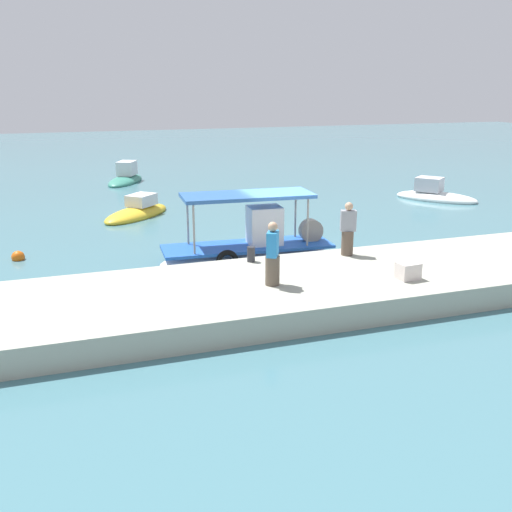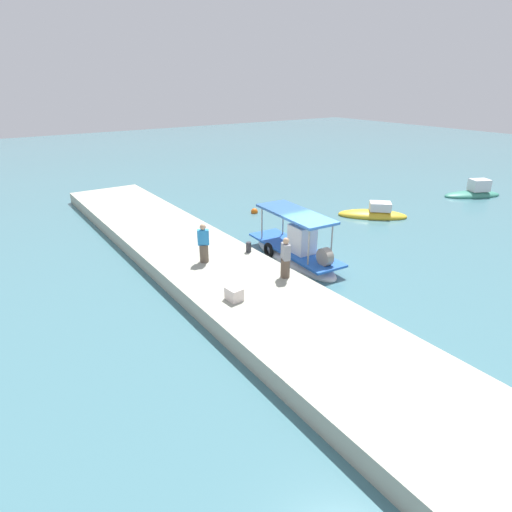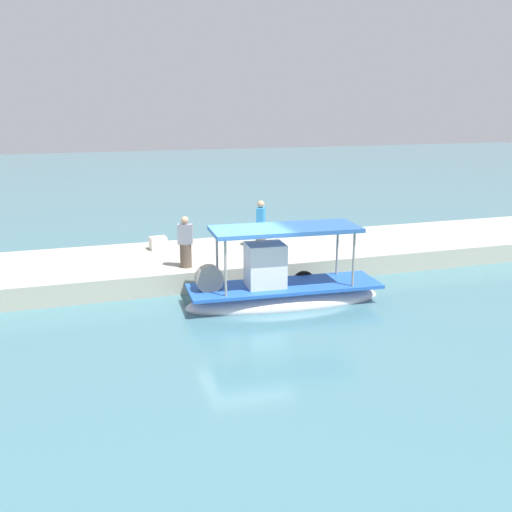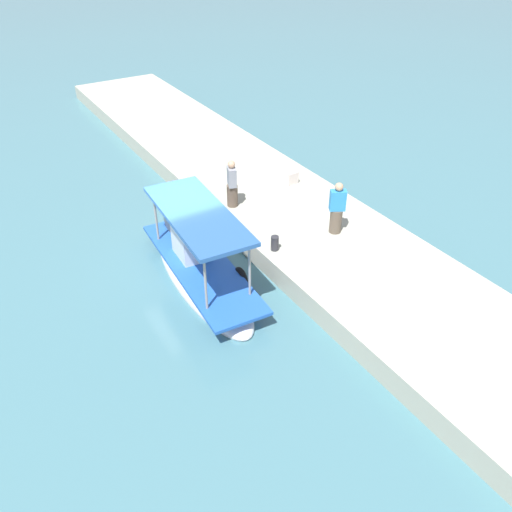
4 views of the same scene
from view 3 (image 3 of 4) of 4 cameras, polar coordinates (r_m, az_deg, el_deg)
ground_plane at (r=17.43m, az=-1.15°, el=-5.00°), size 120.00×120.00×0.00m
dock_quay at (r=21.10m, az=-4.42°, el=-0.56°), size 36.00×4.68×0.69m
main_fishing_boat at (r=17.65m, az=2.43°, el=-3.32°), size 6.08×2.06×2.69m
fisherman_near_bollard at (r=21.67m, az=0.48°, el=2.93°), size 0.52×0.55×1.72m
fisherman_by_crate at (r=19.04m, az=-6.84°, el=1.13°), size 0.53×0.47×1.67m
mooring_bollard at (r=19.72m, az=2.15°, el=0.11°), size 0.24×0.24×0.46m
cargo_crate at (r=21.66m, az=-9.44°, el=1.24°), size 0.62×0.52×0.46m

